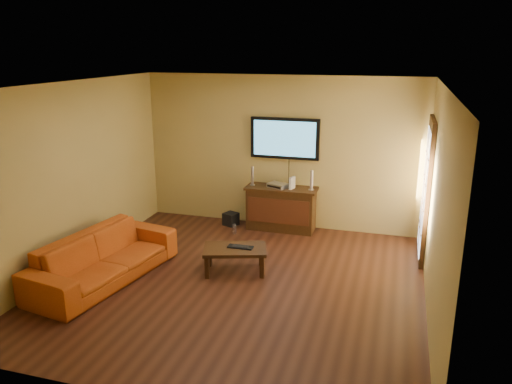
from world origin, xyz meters
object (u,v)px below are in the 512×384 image
at_px(coffee_table, 235,251).
at_px(sofa, 103,250).
at_px(subwoofer, 231,219).
at_px(keyboard, 240,247).
at_px(speaker_left, 252,177).
at_px(game_console, 292,183).
at_px(media_console, 281,208).
at_px(av_receiver, 278,185).
at_px(bottle, 234,229).
at_px(television, 285,138).
at_px(speaker_right, 312,181).

height_order(coffee_table, sofa, sofa).
bearing_deg(subwoofer, keyboard, -45.42).
relative_size(sofa, speaker_left, 6.61).
distance_m(speaker_left, game_console, 0.73).
bearing_deg(media_console, game_console, -8.41).
relative_size(coffee_table, keyboard, 2.75).
distance_m(speaker_left, keyboard, 1.99).
xyz_separation_m(av_receiver, bottle, (-0.67, -0.44, -0.73)).
xyz_separation_m(media_console, keyboard, (-0.15, -1.88, -0.01)).
distance_m(television, speaker_right, 0.89).
relative_size(media_console, coffee_table, 1.24).
xyz_separation_m(television, speaker_right, (0.53, -0.21, -0.68)).
xyz_separation_m(subwoofer, keyboard, (0.78, -1.82, 0.27)).
bearing_deg(bottle, sofa, -118.29).
distance_m(sofa, av_receiver, 3.24).
xyz_separation_m(sofa, speaker_left, (1.37, 2.65, 0.49)).
relative_size(media_console, bottle, 6.60).
xyz_separation_m(game_console, bottle, (-0.92, -0.43, -0.79)).
relative_size(media_console, subwoofer, 5.45).
bearing_deg(coffee_table, keyboard, 22.61).
distance_m(game_console, keyboard, 1.94).
xyz_separation_m(sofa, subwoofer, (0.97, 2.60, -0.33)).
xyz_separation_m(television, sofa, (-1.90, -2.85, -1.17)).
xyz_separation_m(media_console, coffee_table, (-0.22, -1.91, -0.07)).
height_order(coffee_table, subwoofer, coffee_table).
distance_m(television, keyboard, 2.42).
relative_size(speaker_right, bottle, 1.82).
height_order(television, speaker_right, television).
height_order(av_receiver, subwoofer, av_receiver).
bearing_deg(sofa, coffee_table, -56.02).
height_order(speaker_left, keyboard, speaker_left).
bearing_deg(subwoofer, bottle, -41.70).
distance_m(speaker_right, bottle, 1.58).
distance_m(subwoofer, bottle, 0.46).
xyz_separation_m(speaker_right, av_receiver, (-0.59, -0.01, -0.12)).
height_order(speaker_left, bottle, speaker_left).
height_order(media_console, sofa, sofa).
distance_m(coffee_table, sofa, 1.84).
xyz_separation_m(media_console, television, (0.00, 0.20, 1.22)).
bearing_deg(television, speaker_left, -159.13).
height_order(media_console, game_console, game_console).
bearing_deg(speaker_left, television, 20.87).
xyz_separation_m(television, subwoofer, (-0.93, -0.25, -1.50)).
bearing_deg(bottle, coffee_table, -70.86).
bearing_deg(coffee_table, game_console, 77.38).
bearing_deg(speaker_right, sofa, -132.62).
xyz_separation_m(subwoofer, bottle, (0.21, -0.41, -0.03)).
bearing_deg(subwoofer, coffee_table, -47.71).
relative_size(sofa, keyboard, 6.13).
height_order(speaker_right, av_receiver, speaker_right).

